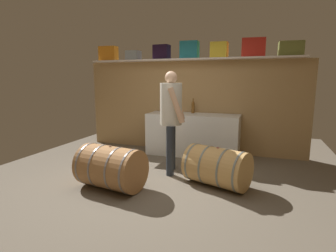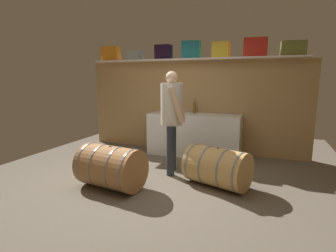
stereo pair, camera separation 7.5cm
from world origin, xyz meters
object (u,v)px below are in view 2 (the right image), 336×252
(toolcase_orange, at_px, (111,54))
(toolcase_teal, at_px, (191,50))
(wine_glass, at_px, (166,108))
(winemaker_pouring, at_px, (172,112))
(toolcase_yellow, at_px, (221,50))
(toolcase_olive, at_px, (293,48))
(wine_barrel_near, at_px, (111,167))
(toolcase_black, at_px, (163,52))
(wine_bottle_amber, at_px, (195,107))
(wine_barrel_far, at_px, (217,167))
(toolcase_grey, at_px, (135,56))
(toolcase_red, at_px, (255,47))
(work_cabinet, at_px, (194,135))

(toolcase_orange, xyz_separation_m, toolcase_teal, (1.94, 0.00, 0.01))
(toolcase_orange, bearing_deg, toolcase_teal, -2.32)
(wine_glass, xyz_separation_m, winemaker_pouring, (0.55, -1.16, 0.07))
(toolcase_yellow, relative_size, toolcase_olive, 0.78)
(toolcase_yellow, height_order, wine_barrel_near, toolcase_yellow)
(toolcase_black, relative_size, wine_glass, 2.17)
(toolcase_teal, distance_m, wine_bottle_amber, 1.18)
(wine_barrel_far, bearing_deg, toolcase_teal, 137.29)
(toolcase_grey, xyz_separation_m, wine_bottle_amber, (1.41, -0.05, -1.10))
(toolcase_black, relative_size, wine_barrel_far, 0.32)
(wine_barrel_near, height_order, wine_barrel_far, wine_barrel_near)
(toolcase_yellow, bearing_deg, toolcase_orange, -178.91)
(toolcase_olive, bearing_deg, toolcase_red, 177.27)
(toolcase_yellow, height_order, toolcase_red, toolcase_red)
(toolcase_orange, height_order, toolcase_red, toolcase_red)
(toolcase_yellow, xyz_separation_m, toolcase_red, (0.65, 0.00, 0.02))
(toolcase_orange, height_order, wine_barrel_far, toolcase_orange)
(toolcase_teal, xyz_separation_m, toolcase_red, (1.26, 0.00, 0.00))
(toolcase_grey, relative_size, wine_glass, 1.88)
(toolcase_olive, distance_m, wine_bottle_amber, 2.14)
(toolcase_orange, xyz_separation_m, work_cabinet, (2.09, -0.22, -1.73))
(wine_glass, distance_m, winemaker_pouring, 1.29)
(toolcase_grey, distance_m, toolcase_teal, 1.30)
(wine_barrel_far, xyz_separation_m, winemaker_pouring, (-0.83, 0.33, 0.76))
(toolcase_olive, bearing_deg, toolcase_teal, 177.27)
(toolcase_teal, bearing_deg, wine_glass, -158.31)
(toolcase_grey, distance_m, toolcase_yellow, 1.91)
(toolcase_grey, xyz_separation_m, toolcase_teal, (1.30, 0.00, 0.07))
(toolcase_yellow, distance_m, toolcase_red, 0.65)
(toolcase_olive, distance_m, wine_barrel_far, 2.71)
(wine_bottle_amber, xyz_separation_m, winemaker_pouring, (-0.03, -1.33, 0.05))
(toolcase_grey, height_order, toolcase_black, toolcase_black)
(wine_glass, bearing_deg, toolcase_grey, 165.16)
(wine_barrel_near, bearing_deg, winemaker_pouring, 65.41)
(toolcase_red, height_order, wine_bottle_amber, toolcase_red)
(toolcase_teal, height_order, toolcase_olive, toolcase_teal)
(toolcase_black, xyz_separation_m, winemaker_pouring, (0.69, -1.38, -1.10))
(wine_barrel_near, bearing_deg, toolcase_teal, 85.54)
(toolcase_red, height_order, wine_barrel_far, toolcase_red)
(toolcase_orange, relative_size, toolcase_olive, 0.97)
(toolcase_olive, xyz_separation_m, wine_barrel_near, (-2.46, -2.31, -1.82))
(wine_bottle_amber, relative_size, wine_glass, 2.03)
(toolcase_black, relative_size, toolcase_yellow, 1.01)
(toolcase_yellow, xyz_separation_m, winemaker_pouring, (-0.54, -1.38, -1.10))
(toolcase_grey, height_order, toolcase_teal, toolcase_teal)
(wine_barrel_near, bearing_deg, wine_barrel_far, 31.37)
(toolcase_red, bearing_deg, wine_barrel_near, -132.40)
(wine_barrel_far, bearing_deg, toolcase_orange, 168.41)
(toolcase_grey, height_order, toolcase_red, toolcase_red)
(toolcase_olive, xyz_separation_m, work_cabinet, (-1.77, -0.22, -1.70))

